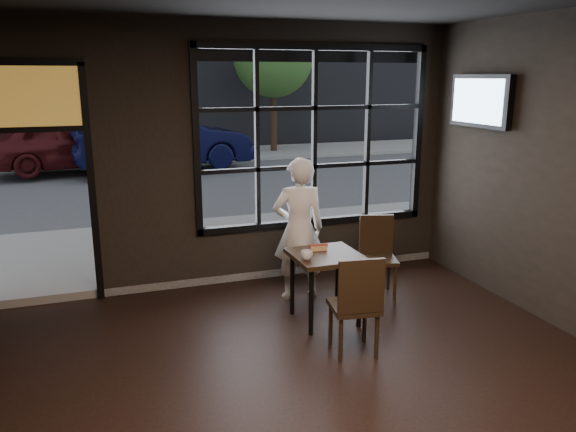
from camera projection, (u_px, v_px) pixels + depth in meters
name	position (u px, v px, depth m)	size (l,w,h in m)	color
window_frame	(314.00, 138.00, 7.08)	(3.06, 0.12, 2.28)	black
stained_transom	(23.00, 96.00, 5.90)	(1.20, 0.06, 0.70)	orange
street_asphalt	(126.00, 133.00, 25.94)	(60.00, 41.00, 0.04)	#545456
cafe_table	(325.00, 287.00, 5.95)	(0.70, 0.70, 0.76)	black
chair_near	(354.00, 303.00, 5.24)	(0.43, 0.43, 0.99)	black
chair_window	(379.00, 257.00, 6.64)	(0.41, 0.41, 0.94)	black
man	(299.00, 229.00, 6.47)	(0.61, 0.40, 1.67)	silver
hotdog	(318.00, 247.00, 5.97)	(0.20, 0.08, 0.06)	tan
cup	(307.00, 255.00, 5.65)	(0.12, 0.12, 0.10)	silver
tv	(480.00, 101.00, 6.63)	(0.12, 1.05, 0.62)	black
navy_car	(164.00, 141.00, 15.02)	(1.63, 4.67, 1.54)	black
maroon_car	(71.00, 142.00, 14.90)	(1.79, 4.44, 1.51)	#491012
tree_left	(67.00, 72.00, 16.09)	(2.21, 2.21, 3.77)	#332114
tree_right	(273.00, 58.00, 18.25)	(2.61, 2.61, 4.45)	#332114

